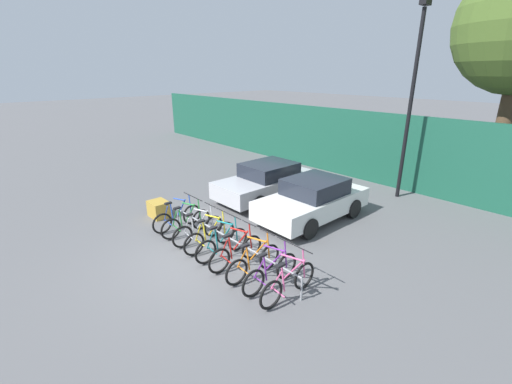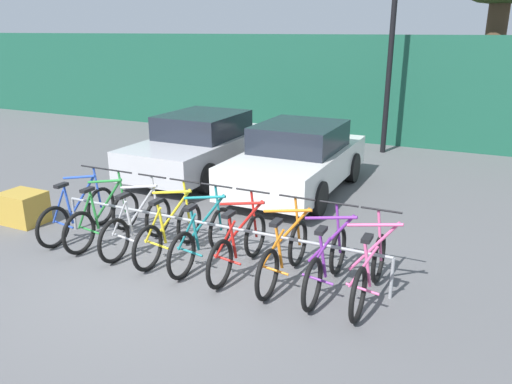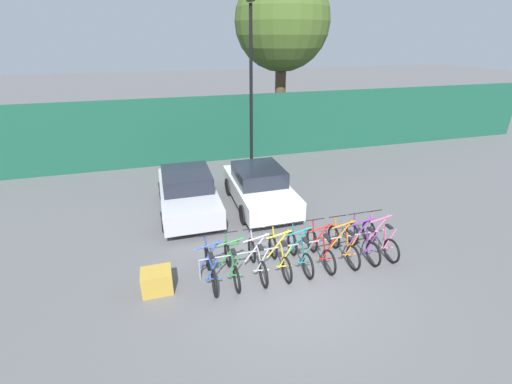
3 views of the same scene
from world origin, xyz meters
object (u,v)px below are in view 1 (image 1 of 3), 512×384
object	(u,v)px
bicycle_orange	(254,262)
car_silver	(267,181)
lamp_post	(412,96)
cargo_crate	(159,209)
bicycle_purple	(271,273)
bicycle_teal	(222,244)
bicycle_yellow	(210,237)
bicycle_red	(236,252)
bicycle_green	(186,223)
bicycle_silver	(198,230)
bike_rack	(227,238)
car_white	(313,200)
bicycle_blue	(178,217)
bicycle_pink	(288,283)

from	to	relation	value
bicycle_orange	car_silver	xyz separation A→B (m)	(-3.71, 4.01, 0.31)
lamp_post	cargo_crate	size ratio (longest dim) A/B	9.96
bicycle_purple	cargo_crate	distance (m)	5.45
cargo_crate	bicycle_teal	bearing A→B (deg)	-0.05
bicycle_yellow	cargo_crate	xyz separation A→B (m)	(-3.05, 0.00, -0.10)
bicycle_red	bicycle_orange	xyz separation A→B (m)	(0.67, 0.00, 0.00)
bicycle_green	bicycle_yellow	xyz separation A→B (m)	(1.25, 0.00, 0.00)
bicycle_silver	bicycle_teal	xyz separation A→B (m)	(1.15, 0.00, 0.00)
bicycle_yellow	bike_rack	bearing A→B (deg)	12.73
bicycle_silver	lamp_post	size ratio (longest dim) A/B	0.25
bike_rack	bicycle_yellow	bearing A→B (deg)	-165.76
bicycle_teal	lamp_post	size ratio (longest dim) A/B	0.25
car_white	car_silver	bearing A→B (deg)	173.67
cargo_crate	bike_rack	bearing A→B (deg)	2.30
bicycle_purple	cargo_crate	size ratio (longest dim) A/B	2.44
bicycle_teal	bicycle_red	xyz separation A→B (m)	(0.59, 0.00, 0.00)
car_white	bicycle_red	bearing A→B (deg)	-81.21
bicycle_yellow	car_silver	size ratio (longest dim) A/B	0.41
car_silver	bicycle_yellow	bearing A→B (deg)	-64.72
lamp_post	cargo_crate	xyz separation A→B (m)	(-4.50, -7.97, -3.57)
bicycle_silver	bicycle_teal	bearing A→B (deg)	-1.12
bicycle_teal	bicycle_orange	size ratio (longest dim) A/B	1.00
bicycle_yellow	lamp_post	size ratio (longest dim) A/B	0.25
bicycle_blue	bicycle_red	distance (m)	2.92
bicycle_pink	car_silver	xyz separation A→B (m)	(-4.85, 4.01, 0.31)
bicycle_purple	bicycle_teal	bearing A→B (deg)	-176.04
bicycle_yellow	car_silver	world-z (taller)	car_silver
bicycle_blue	bicycle_pink	xyz separation A→B (m)	(4.73, 0.00, 0.00)
bicycle_blue	bicycle_silver	size ratio (longest dim) A/B	1.00
bike_rack	bicycle_green	size ratio (longest dim) A/B	3.08
bike_rack	bicycle_teal	size ratio (longest dim) A/B	3.08
bicycle_red	car_white	xyz separation A→B (m)	(-0.58, 3.74, 0.31)
cargo_crate	lamp_post	bearing A→B (deg)	60.58
bicycle_blue	bicycle_pink	bearing A→B (deg)	2.31
bicycle_green	bicycle_silver	world-z (taller)	same
bicycle_yellow	car_white	size ratio (longest dim) A/B	0.43
bike_rack	bicycle_purple	xyz separation A→B (m)	(1.81, -0.15, -0.12)
bicycle_yellow	bicycle_red	distance (m)	1.14
bicycle_teal	lamp_post	xyz separation A→B (m)	(0.89, 7.97, 3.47)
bicycle_pink	bicycle_green	bearing A→B (deg)	176.85
bicycle_yellow	lamp_post	bearing A→B (deg)	78.20
bike_rack	bicycle_pink	xyz separation A→B (m)	(2.37, -0.15, -0.12)
bicycle_green	bicycle_silver	xyz separation A→B (m)	(0.66, 0.00, 0.00)
bicycle_red	bicycle_pink	size ratio (longest dim) A/B	1.00
bicycle_silver	bicycle_teal	world-z (taller)	same
bicycle_blue	car_white	distance (m)	4.43
bicycle_yellow	car_silver	xyz separation A→B (m)	(-1.90, 4.01, 0.31)
car_silver	bike_rack	bearing A→B (deg)	-57.30
bicycle_yellow	bicycle_orange	world-z (taller)	same
bicycle_silver	car_silver	bearing A→B (deg)	106.86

